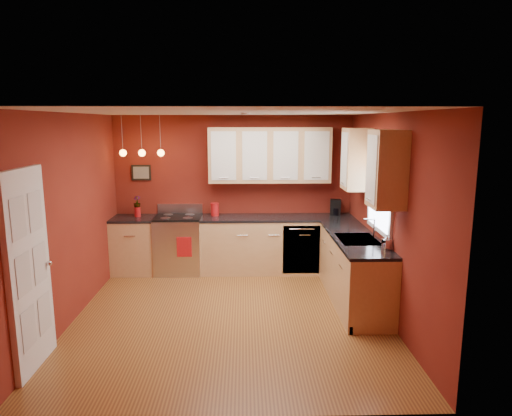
{
  "coord_description": "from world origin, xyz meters",
  "views": [
    {
      "loc": [
        0.18,
        -5.6,
        2.48
      ],
      "look_at": [
        0.35,
        1.0,
        1.24
      ],
      "focal_mm": 32.0,
      "sensor_mm": 36.0,
      "label": 1
    }
  ],
  "objects_px": {
    "coffee_maker": "(335,208)",
    "soap_pump": "(387,242)",
    "gas_range": "(179,244)",
    "sink": "(358,241)",
    "red_canister": "(215,209)"
  },
  "relations": [
    {
      "from": "gas_range",
      "to": "red_canister",
      "type": "xyz_separation_m",
      "value": [
        0.61,
        0.1,
        0.57
      ]
    },
    {
      "from": "coffee_maker",
      "to": "soap_pump",
      "type": "relative_size",
      "value": 1.3
    },
    {
      "from": "red_canister",
      "to": "gas_range",
      "type": "bearing_deg",
      "value": -170.35
    },
    {
      "from": "sink",
      "to": "soap_pump",
      "type": "bearing_deg",
      "value": -67.92
    },
    {
      "from": "gas_range",
      "to": "sink",
      "type": "height_order",
      "value": "sink"
    },
    {
      "from": "soap_pump",
      "to": "coffee_maker",
      "type": "bearing_deg",
      "value": 95.2
    },
    {
      "from": "sink",
      "to": "coffee_maker",
      "type": "height_order",
      "value": "sink"
    },
    {
      "from": "red_canister",
      "to": "coffee_maker",
      "type": "relative_size",
      "value": 0.83
    },
    {
      "from": "sink",
      "to": "soap_pump",
      "type": "xyz_separation_m",
      "value": [
        0.22,
        -0.54,
        0.12
      ]
    },
    {
      "from": "sink",
      "to": "gas_range",
      "type": "bearing_deg",
      "value": 150.22
    },
    {
      "from": "coffee_maker",
      "to": "gas_range",
      "type": "bearing_deg",
      "value": -166.76
    },
    {
      "from": "sink",
      "to": "coffee_maker",
      "type": "relative_size",
      "value": 2.71
    },
    {
      "from": "coffee_maker",
      "to": "soap_pump",
      "type": "distance_m",
      "value": 2.19
    },
    {
      "from": "gas_range",
      "to": "coffee_maker",
      "type": "bearing_deg",
      "value": 3.02
    },
    {
      "from": "soap_pump",
      "to": "red_canister",
      "type": "bearing_deg",
      "value": 136.2
    }
  ]
}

